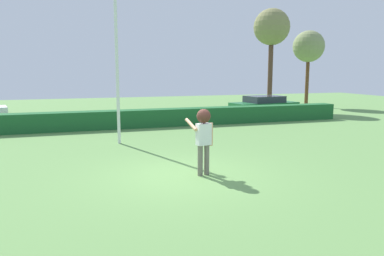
{
  "coord_description": "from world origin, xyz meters",
  "views": [
    {
      "loc": [
        -2.85,
        -9.37,
        2.82
      ],
      "look_at": [
        0.49,
        0.86,
        1.15
      ],
      "focal_mm": 34.79,
      "sensor_mm": 36.0,
      "label": 1
    }
  ],
  "objects_px": {
    "frisbee": "(201,116)",
    "lamppost": "(117,61)",
    "parked_car_green": "(264,105)",
    "person": "(203,132)",
    "birch_tree": "(309,47)",
    "maple_tree": "(272,28)"
  },
  "relations": [
    {
      "from": "person",
      "to": "parked_car_green",
      "type": "bearing_deg",
      "value": 54.37
    },
    {
      "from": "birch_tree",
      "to": "person",
      "type": "bearing_deg",
      "value": -132.09
    },
    {
      "from": "maple_tree",
      "to": "frisbee",
      "type": "bearing_deg",
      "value": -125.99
    },
    {
      "from": "person",
      "to": "parked_car_green",
      "type": "xyz_separation_m",
      "value": [
        8.11,
        11.31,
        -0.5
      ]
    },
    {
      "from": "frisbee",
      "to": "parked_car_green",
      "type": "xyz_separation_m",
      "value": [
        7.97,
        10.73,
        -0.86
      ]
    },
    {
      "from": "frisbee",
      "to": "parked_car_green",
      "type": "distance_m",
      "value": 13.39
    },
    {
      "from": "frisbee",
      "to": "parked_car_green",
      "type": "bearing_deg",
      "value": 53.37
    },
    {
      "from": "person",
      "to": "birch_tree",
      "type": "xyz_separation_m",
      "value": [
        14.51,
        16.06,
        3.43
      ]
    },
    {
      "from": "birch_tree",
      "to": "maple_tree",
      "type": "xyz_separation_m",
      "value": [
        -4.01,
        -1.21,
        1.15
      ]
    },
    {
      "from": "lamppost",
      "to": "frisbee",
      "type": "bearing_deg",
      "value": -69.3
    },
    {
      "from": "frisbee",
      "to": "maple_tree",
      "type": "height_order",
      "value": "maple_tree"
    },
    {
      "from": "frisbee",
      "to": "person",
      "type": "bearing_deg",
      "value": -102.78
    },
    {
      "from": "frisbee",
      "to": "maple_tree",
      "type": "distance_m",
      "value": 18.13
    },
    {
      "from": "parked_car_green",
      "to": "maple_tree",
      "type": "distance_m",
      "value": 6.63
    },
    {
      "from": "person",
      "to": "lamppost",
      "type": "distance_m",
      "value": 5.79
    },
    {
      "from": "lamppost",
      "to": "parked_car_green",
      "type": "xyz_separation_m",
      "value": [
        9.72,
        6.11,
        -2.48
      ]
    },
    {
      "from": "lamppost",
      "to": "maple_tree",
      "type": "bearing_deg",
      "value": 38.56
    },
    {
      "from": "lamppost",
      "to": "maple_tree",
      "type": "relative_size",
      "value": 0.8
    },
    {
      "from": "lamppost",
      "to": "parked_car_green",
      "type": "bearing_deg",
      "value": 32.16
    },
    {
      "from": "frisbee",
      "to": "lamppost",
      "type": "distance_m",
      "value": 5.2
    },
    {
      "from": "frisbee",
      "to": "lamppost",
      "type": "relative_size",
      "value": 0.04
    },
    {
      "from": "parked_car_green",
      "to": "birch_tree",
      "type": "distance_m",
      "value": 8.89
    }
  ]
}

